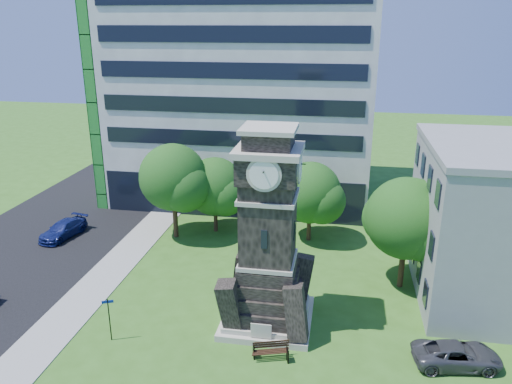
% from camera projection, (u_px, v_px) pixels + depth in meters
% --- Properties ---
extents(ground, '(160.00, 160.00, 0.00)m').
position_uv_depth(ground, '(213.00, 334.00, 29.62)').
color(ground, '#315E1A').
rests_on(ground, ground).
extents(sidewalk, '(3.00, 70.00, 0.06)m').
position_uv_depth(sidewalk, '(102.00, 280.00, 35.83)').
color(sidewalk, gray).
rests_on(sidewalk, ground).
extents(clock_tower, '(5.40, 5.40, 12.22)m').
position_uv_depth(clock_tower, '(268.00, 243.00, 29.28)').
color(clock_tower, '#B4AD9D').
rests_on(clock_tower, ground).
extents(office_tall, '(26.20, 15.11, 28.60)m').
position_uv_depth(office_tall, '(243.00, 57.00, 49.60)').
color(office_tall, white).
rests_on(office_tall, ground).
extents(car_street_north, '(2.82, 5.04, 1.38)m').
position_uv_depth(car_street_north, '(63.00, 229.00, 42.79)').
color(car_street_north, navy).
rests_on(car_street_north, ground).
extents(car_east_lot, '(4.95, 2.83, 1.30)m').
position_uv_depth(car_east_lot, '(457.00, 355.00, 26.79)').
color(car_east_lot, '#414145').
rests_on(car_east_lot, ground).
extents(park_bench, '(1.99, 0.53, 1.03)m').
position_uv_depth(park_bench, '(271.00, 350.00, 27.34)').
color(park_bench, black).
rests_on(park_bench, ground).
extents(street_sign, '(0.65, 0.07, 2.71)m').
position_uv_depth(street_sign, '(109.00, 315.00, 28.57)').
color(street_sign, black).
rests_on(street_sign, ground).
extents(tree_nw, '(6.18, 5.62, 8.18)m').
position_uv_depth(tree_nw, '(174.00, 180.00, 41.43)').
color(tree_nw, '#332114').
rests_on(tree_nw, ground).
extents(tree_nc, '(5.56, 5.05, 6.69)m').
position_uv_depth(tree_nc, '(216.00, 188.00, 42.93)').
color(tree_nc, '#332114').
rests_on(tree_nc, ground).
extents(tree_ne, '(5.63, 5.12, 6.82)m').
position_uv_depth(tree_ne, '(311.00, 194.00, 41.12)').
color(tree_ne, '#332114').
rests_on(tree_ne, ground).
extents(tree_east, '(6.13, 5.57, 7.91)m').
position_uv_depth(tree_east, '(408.00, 221.00, 33.46)').
color(tree_east, '#332114').
rests_on(tree_east, ground).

